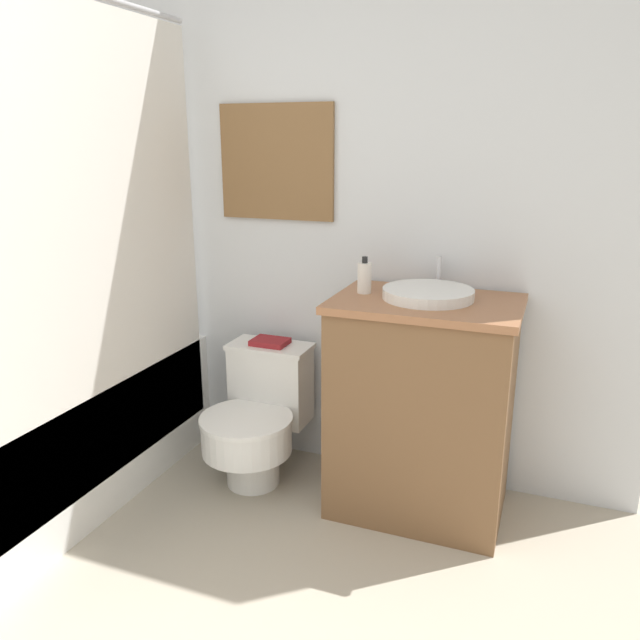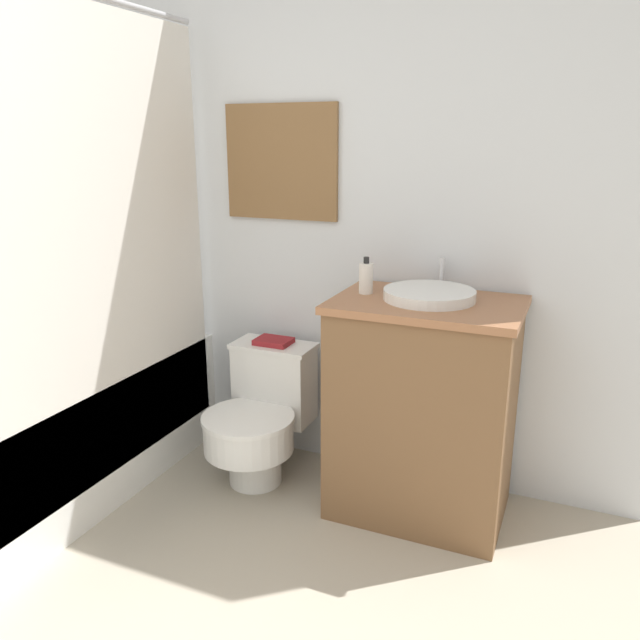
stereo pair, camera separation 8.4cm
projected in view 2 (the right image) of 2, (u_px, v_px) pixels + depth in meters
wall_back at (288, 193)px, 2.79m from camera, size 3.18×0.07×2.50m
shower_area at (54, 426)px, 2.65m from camera, size 0.67×1.52×1.98m
toilet at (260, 415)px, 2.79m from camera, size 0.40×0.55×0.59m
vanity at (422, 409)px, 2.49m from camera, size 0.71×0.50×0.89m
sink at (429, 294)px, 2.38m from camera, size 0.35×0.39×0.13m
soap_bottle at (366, 278)px, 2.46m from camera, size 0.06×0.06×0.15m
book_on_tank at (273, 341)px, 2.83m from camera, size 0.16×0.12×0.02m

